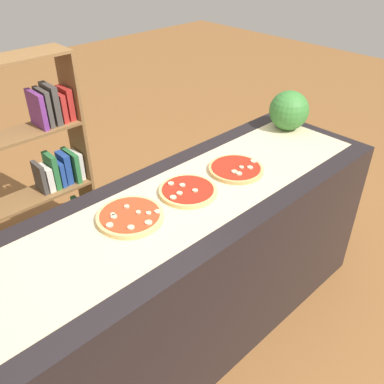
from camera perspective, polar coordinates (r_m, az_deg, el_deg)
ground_plane at (r=2.50m, az=0.00°, el=-17.70°), size 12.00×12.00×0.00m
counter at (r=2.17m, az=0.00°, el=-10.31°), size 2.13×0.70×0.89m
parchment_paper at (r=1.89m, az=0.00°, el=-0.48°), size 2.00×0.49×0.00m
pizza_mushroom_0 at (r=1.75m, az=-8.54°, el=-3.35°), size 0.28×0.28×0.03m
pizza_mushroom_1 at (r=1.90m, az=-0.59°, el=0.16°), size 0.27×0.27×0.03m
pizza_mushroom_2 at (r=2.08m, az=6.09°, el=3.19°), size 0.27×0.27×0.03m
watermelon at (r=2.53m, az=13.24°, el=10.91°), size 0.23×0.23×0.23m
bookshelf at (r=2.81m, az=-20.47°, el=2.57°), size 0.88×0.24×1.33m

